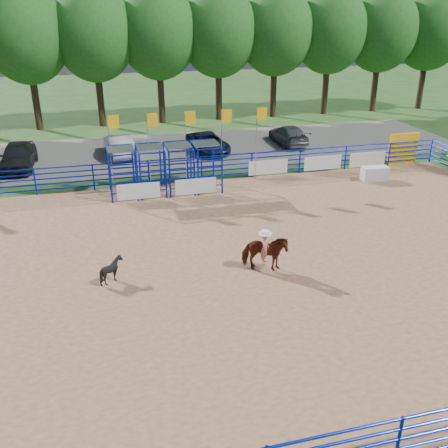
{
  "coord_description": "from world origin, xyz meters",
  "views": [
    {
      "loc": [
        -5.6,
        -16.68,
        9.42
      ],
      "look_at": [
        -1.01,
        1.0,
        1.3
      ],
      "focal_mm": 40.0,
      "sensor_mm": 36.0,
      "label": 1
    }
  ],
  "objects_px": {
    "announcer_table": "(375,174)",
    "horse_and_rider": "(265,251)",
    "calf": "(112,270)",
    "car_b": "(119,145)",
    "car_d": "(289,135)",
    "car_c": "(208,143)",
    "car_a": "(18,156)"
  },
  "relations": [
    {
      "from": "car_b",
      "to": "calf",
      "type": "bearing_deg",
      "value": 79.43
    },
    {
      "from": "announcer_table",
      "to": "car_b",
      "type": "distance_m",
      "value": 16.5
    },
    {
      "from": "horse_and_rider",
      "to": "calf",
      "type": "bearing_deg",
      "value": 173.72
    },
    {
      "from": "announcer_table",
      "to": "car_d",
      "type": "distance_m",
      "value": 9.13
    },
    {
      "from": "horse_and_rider",
      "to": "calf",
      "type": "height_order",
      "value": "horse_and_rider"
    },
    {
      "from": "car_b",
      "to": "car_d",
      "type": "height_order",
      "value": "car_b"
    },
    {
      "from": "car_c",
      "to": "car_d",
      "type": "xyz_separation_m",
      "value": [
        6.13,
        0.6,
        0.03
      ]
    },
    {
      "from": "calf",
      "to": "car_b",
      "type": "bearing_deg",
      "value": 0.15
    },
    {
      "from": "car_c",
      "to": "car_d",
      "type": "bearing_deg",
      "value": -0.41
    },
    {
      "from": "car_c",
      "to": "car_b",
      "type": "bearing_deg",
      "value": 168.84
    },
    {
      "from": "announcer_table",
      "to": "horse_and_rider",
      "type": "distance_m",
      "value": 12.81
    },
    {
      "from": "calf",
      "to": "car_c",
      "type": "height_order",
      "value": "car_c"
    },
    {
      "from": "car_a",
      "to": "car_c",
      "type": "distance_m",
      "value": 12.17
    },
    {
      "from": "car_b",
      "to": "car_c",
      "type": "height_order",
      "value": "car_b"
    },
    {
      "from": "horse_and_rider",
      "to": "car_b",
      "type": "xyz_separation_m",
      "value": [
        -4.31,
        17.36,
        -0.12
      ]
    },
    {
      "from": "announcer_table",
      "to": "car_d",
      "type": "xyz_separation_m",
      "value": [
        -1.82,
        8.94,
        0.25
      ]
    },
    {
      "from": "announcer_table",
      "to": "car_c",
      "type": "height_order",
      "value": "car_c"
    },
    {
      "from": "horse_and_rider",
      "to": "car_c",
      "type": "distance_m",
      "value": 16.91
    },
    {
      "from": "calf",
      "to": "car_b",
      "type": "relative_size",
      "value": 0.22
    },
    {
      "from": "announcer_table",
      "to": "car_c",
      "type": "xyz_separation_m",
      "value": [
        -7.95,
        8.34,
        0.22
      ]
    },
    {
      "from": "announcer_table",
      "to": "car_a",
      "type": "bearing_deg",
      "value": 159.4
    },
    {
      "from": "announcer_table",
      "to": "calf",
      "type": "relative_size",
      "value": 1.57
    },
    {
      "from": "car_c",
      "to": "announcer_table",
      "type": "bearing_deg",
      "value": -52.37
    },
    {
      "from": "car_c",
      "to": "car_d",
      "type": "height_order",
      "value": "car_d"
    },
    {
      "from": "car_a",
      "to": "car_d",
      "type": "height_order",
      "value": "car_a"
    },
    {
      "from": "horse_and_rider",
      "to": "car_b",
      "type": "distance_m",
      "value": 17.89
    },
    {
      "from": "car_b",
      "to": "car_d",
      "type": "relative_size",
      "value": 0.96
    },
    {
      "from": "car_d",
      "to": "calf",
      "type": "bearing_deg",
      "value": 52.27
    },
    {
      "from": "car_b",
      "to": "car_c",
      "type": "xyz_separation_m",
      "value": [
        5.95,
        -0.54,
        -0.09
      ]
    },
    {
      "from": "horse_and_rider",
      "to": "car_a",
      "type": "distance_m",
      "value": 19.17
    },
    {
      "from": "calf",
      "to": "car_c",
      "type": "xyz_separation_m",
      "value": [
        7.31,
        16.2,
        0.15
      ]
    },
    {
      "from": "horse_and_rider",
      "to": "car_a",
      "type": "xyz_separation_m",
      "value": [
        -10.51,
        16.04,
        -0.04
      ]
    }
  ]
}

